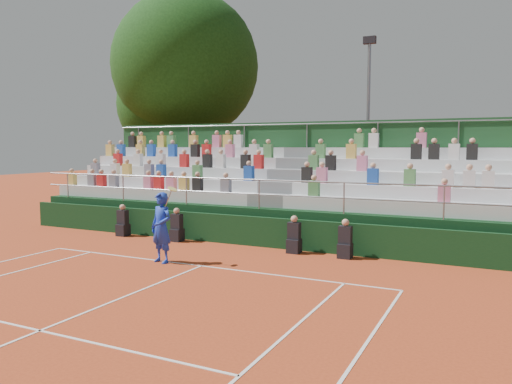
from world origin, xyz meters
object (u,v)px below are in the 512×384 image
at_px(tennis_player, 161,228).
at_px(tree_west, 170,105).
at_px(floodlight_mast, 368,113).
at_px(tree_east, 185,66).

height_order(tennis_player, tree_west, tree_west).
bearing_deg(tree_west, tennis_player, -55.39).
xyz_separation_m(tree_west, floodlight_mast, (11.71, -0.00, -0.79)).
relative_size(tree_east, floodlight_mast, 1.39).
bearing_deg(floodlight_mast, tree_east, -177.96).
distance_m(tree_west, tree_east, 2.53).
xyz_separation_m(tree_east, floodlight_mast, (10.33, 0.37, -2.88)).
bearing_deg(tennis_player, tree_west, 124.61).
distance_m(tennis_player, tree_west, 16.33).
distance_m(tennis_player, floodlight_mast, 13.74).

